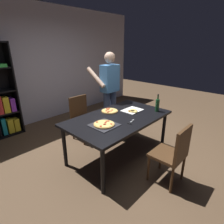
# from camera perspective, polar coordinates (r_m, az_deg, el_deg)

# --- Properties ---
(ground_plane) EXTENTS (12.00, 12.00, 0.00)m
(ground_plane) POSITION_cam_1_polar(r_m,az_deg,el_deg) (3.38, 1.91, -13.43)
(ground_plane) COLOR brown
(back_wall) EXTENTS (6.40, 0.10, 2.80)m
(back_wall) POSITION_cam_1_polar(r_m,az_deg,el_deg) (4.93, -21.95, 13.46)
(back_wall) COLOR #BCB7C6
(back_wall) RESTS_ON ground_plane
(dining_table) EXTENTS (1.77, 1.04, 0.75)m
(dining_table) POSITION_cam_1_polar(r_m,az_deg,el_deg) (3.05, 2.07, -2.71)
(dining_table) COLOR black
(dining_table) RESTS_ON ground_plane
(chair_near_camera) EXTENTS (0.42, 0.42, 0.90)m
(chair_near_camera) POSITION_cam_1_polar(r_m,az_deg,el_deg) (2.66, 18.91, -11.84)
(chair_near_camera) COLOR #472D19
(chair_near_camera) RESTS_ON ground_plane
(chair_far_side) EXTENTS (0.42, 0.42, 0.90)m
(chair_far_side) POSITION_cam_1_polar(r_m,az_deg,el_deg) (3.80, -9.47, -0.98)
(chair_far_side) COLOR #472D19
(chair_far_side) RESTS_ON ground_plane
(person_serving_pizza) EXTENTS (0.55, 0.54, 1.75)m
(person_serving_pizza) POSITION_cam_1_polar(r_m,az_deg,el_deg) (3.87, -0.84, 7.29)
(person_serving_pizza) COLOR #38476B
(person_serving_pizza) RESTS_ON ground_plane
(pepperoni_pizza_on_tray) EXTENTS (0.37, 0.37, 0.04)m
(pepperoni_pizza_on_tray) POSITION_cam_1_polar(r_m,az_deg,el_deg) (2.71, -2.50, -3.95)
(pepperoni_pizza_on_tray) COLOR #2D2D33
(pepperoni_pizza_on_tray) RESTS_ON dining_table
(pizza_slices_on_towel) EXTENTS (0.36, 0.29, 0.03)m
(pizza_slices_on_towel) POSITION_cam_1_polar(r_m,az_deg,el_deg) (3.31, 6.41, 0.47)
(pizza_slices_on_towel) COLOR white
(pizza_slices_on_towel) RESTS_ON dining_table
(wine_bottle) EXTENTS (0.07, 0.07, 0.32)m
(wine_bottle) POSITION_cam_1_polar(r_m,az_deg,el_deg) (3.34, 14.09, 2.17)
(wine_bottle) COLOR #194723
(wine_bottle) RESTS_ON dining_table
(kitchen_scissors) EXTENTS (0.20, 0.10, 0.01)m
(kitchen_scissors) POSITION_cam_1_polar(r_m,az_deg,el_deg) (2.81, 5.81, -3.31)
(kitchen_scissors) COLOR silver
(kitchen_scissors) RESTS_ON dining_table
(second_pizza_plain) EXTENTS (0.29, 0.29, 0.03)m
(second_pizza_plain) POSITION_cam_1_polar(r_m,az_deg,el_deg) (3.26, -0.75, 0.36)
(second_pizza_plain) COLOR tan
(second_pizza_plain) RESTS_ON dining_table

